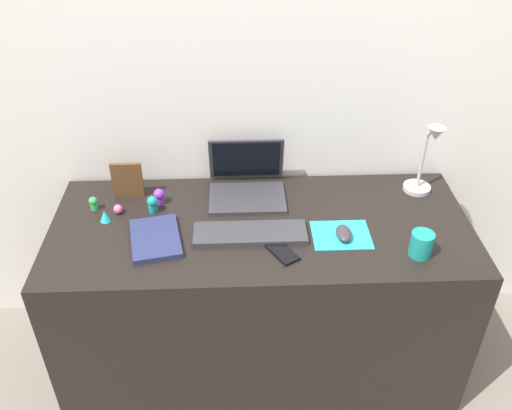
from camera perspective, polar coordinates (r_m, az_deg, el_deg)
ground_plane at (r=2.57m, az=0.43°, el=-15.30°), size 6.00×6.00×0.00m
back_wall at (r=2.32m, az=0.09°, el=4.81°), size 2.77×0.05×1.61m
desk at (r=2.29m, az=0.47°, el=-9.42°), size 1.57×0.66×0.74m
laptop at (r=2.20m, az=-0.95°, el=2.55°), size 0.30×0.26×0.21m
keyboard at (r=1.99m, az=-0.61°, el=-2.96°), size 0.41×0.13×0.02m
mousepad at (r=2.02m, az=8.81°, el=-3.09°), size 0.21×0.17×0.00m
mouse at (r=2.00m, az=9.08°, el=-2.92°), size 0.06×0.10×0.03m
cell_phone at (r=1.92m, az=2.75°, el=-4.91°), size 0.12×0.14×0.01m
desk_lamp at (r=2.23m, az=17.17°, el=4.34°), size 0.11×0.17×0.33m
notebook_pad at (r=2.00m, az=-10.39°, el=-3.42°), size 0.21×0.27×0.02m
picture_frame at (r=2.22m, az=-13.19°, el=2.54°), size 0.12×0.02×0.15m
coffee_mug at (r=1.97m, az=16.78°, el=-3.92°), size 0.08×0.08×0.09m
toy_figurine_teal at (r=2.13m, az=-10.68°, el=0.13°), size 0.04×0.04×0.07m
toy_figurine_purple at (r=2.18m, az=-10.01°, el=0.93°), size 0.04×0.04×0.06m
toy_figurine_cyan at (r=2.13m, az=-15.39°, el=-1.11°), size 0.04×0.04×0.04m
toy_figurine_pink at (r=2.16m, az=-14.12°, el=-0.42°), size 0.03×0.03×0.04m
toy_figurine_green at (r=2.20m, az=-16.50°, el=0.21°), size 0.03×0.03×0.06m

